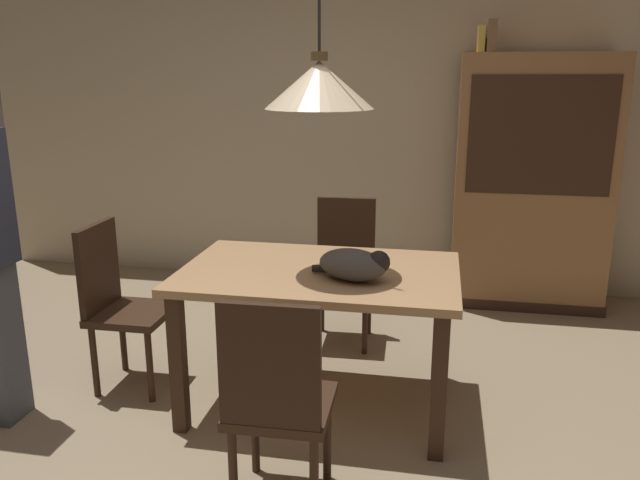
% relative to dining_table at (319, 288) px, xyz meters
% --- Properties ---
extents(ground, '(10.00, 10.00, 0.00)m').
position_rel_dining_table_xyz_m(ground, '(-0.06, -0.54, -0.65)').
color(ground, '#998466').
extents(back_wall, '(6.40, 0.10, 2.90)m').
position_rel_dining_table_xyz_m(back_wall, '(-0.06, 2.11, 0.80)').
color(back_wall, beige).
rests_on(back_wall, ground).
extents(dining_table, '(1.40, 0.90, 0.75)m').
position_rel_dining_table_xyz_m(dining_table, '(0.00, 0.00, 0.00)').
color(dining_table, tan).
rests_on(dining_table, ground).
extents(chair_left_side, '(0.40, 0.40, 0.93)m').
position_rel_dining_table_xyz_m(chair_left_side, '(-1.13, -0.00, -0.14)').
color(chair_left_side, '#382316').
rests_on(chair_left_side, ground).
extents(chair_far_back, '(0.42, 0.42, 0.93)m').
position_rel_dining_table_xyz_m(chair_far_back, '(-0.00, 0.88, -0.14)').
color(chair_far_back, '#382316').
rests_on(chair_far_back, ground).
extents(chair_near_front, '(0.41, 0.41, 0.93)m').
position_rel_dining_table_xyz_m(chair_near_front, '(0.00, -0.88, -0.14)').
color(chair_near_front, '#382316').
rests_on(chair_near_front, ground).
extents(cat_sleeping, '(0.40, 0.31, 0.16)m').
position_rel_dining_table_xyz_m(cat_sleeping, '(0.20, -0.13, 0.18)').
color(cat_sleeping, '#4C4742').
rests_on(cat_sleeping, dining_table).
extents(pendant_lamp, '(0.52, 0.52, 1.30)m').
position_rel_dining_table_xyz_m(pendant_lamp, '(0.00, 0.00, 1.01)').
color(pendant_lamp, beige).
extents(hutch_bookcase, '(1.12, 0.45, 1.85)m').
position_rel_dining_table_xyz_m(hutch_bookcase, '(1.25, 1.77, 0.24)').
color(hutch_bookcase, olive).
rests_on(hutch_bookcase, ground).
extents(book_yellow_short, '(0.04, 0.20, 0.18)m').
position_rel_dining_table_xyz_m(book_yellow_short, '(0.82, 1.78, 1.29)').
color(book_yellow_short, gold).
rests_on(book_yellow_short, hutch_bookcase).
extents(book_brown_thick, '(0.06, 0.24, 0.22)m').
position_rel_dining_table_xyz_m(book_brown_thick, '(0.89, 1.78, 1.31)').
color(book_brown_thick, brown).
rests_on(book_brown_thick, hutch_bookcase).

